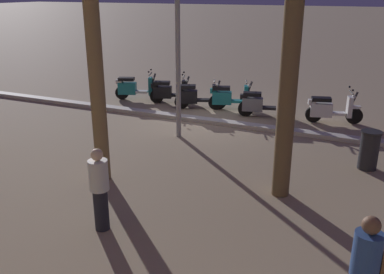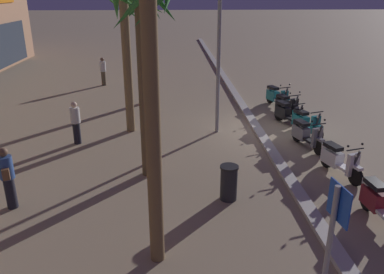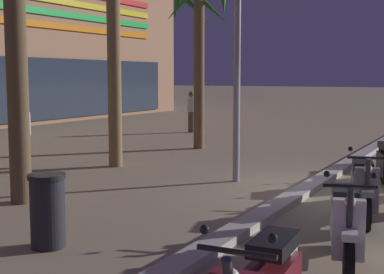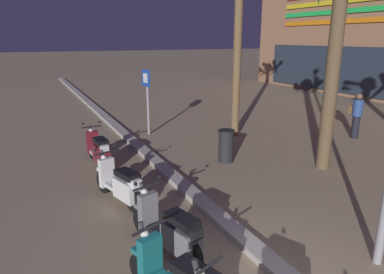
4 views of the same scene
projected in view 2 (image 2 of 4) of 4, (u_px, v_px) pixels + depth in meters
name	position (u px, v px, depth m)	size (l,w,h in m)	color
ground_plane	(270.00, 131.00, 15.06)	(200.00, 200.00, 0.00)	#9E896B
curb_strip	(258.00, 130.00, 15.01)	(60.00, 0.36, 0.12)	#BCB7AD
scooter_maroon_mid_front	(380.00, 203.00, 9.02)	(1.80, 0.56, 1.17)	black
scooter_white_gap_after_mid	(338.00, 160.00, 11.37)	(1.75, 0.76, 1.17)	black
scooter_grey_tail_end	(306.00, 134.00, 13.40)	(1.79, 0.76, 1.17)	black
scooter_teal_last_in_row	(305.00, 122.00, 14.60)	(1.70, 0.81, 1.04)	black
scooter_black_lead_nearest	(287.00, 113.00, 15.64)	(1.77, 0.89, 1.04)	black
scooter_black_second_in_line	(286.00, 105.00, 16.79)	(1.66, 0.80, 1.17)	black
scooter_teal_far_back	(276.00, 96.00, 18.17)	(1.78, 0.83, 1.17)	black
crossing_sign	(332.00, 236.00, 6.07)	(0.60, 0.15, 2.40)	#939399
palm_tree_near_sign	(139.00, 20.00, 17.30)	(2.24, 2.30, 5.18)	brown
palm_tree_far_corner	(125.00, 15.00, 13.51)	(2.53, 2.56, 5.78)	olive
palm_tree_mid_walkway	(142.00, 29.00, 10.05)	(2.10, 2.16, 5.58)	brown
pedestrian_strolling_near_curb	(76.00, 122.00, 13.55)	(0.34, 0.34, 1.54)	black
pedestrian_by_palm_tree	(103.00, 71.00, 22.00)	(0.34, 0.34, 1.59)	brown
pedestrian_window_shopping	(8.00, 177.00, 9.44)	(0.46, 0.34, 1.62)	black
litter_bin	(229.00, 182.00, 9.97)	(0.48, 0.48, 0.95)	#232328
street_lamp	(220.00, 10.00, 13.36)	(0.36, 0.36, 7.49)	#939399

